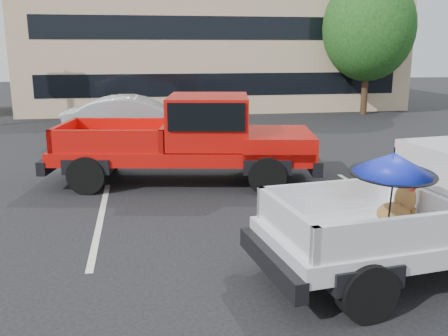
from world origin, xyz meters
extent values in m
plane|color=black|center=(0.00, 0.00, 0.00)|extent=(90.00, 90.00, 0.00)
cube|color=silver|center=(-3.00, 2.00, 0.00)|extent=(0.12, 5.00, 0.01)
cube|color=silver|center=(3.00, 2.00, 0.00)|extent=(0.12, 5.00, 0.01)
cube|color=tan|center=(2.00, 21.00, 3.00)|extent=(20.00, 8.00, 6.00)
cube|color=black|center=(2.00, 17.02, 1.50)|extent=(18.00, 0.08, 1.10)
cube|color=black|center=(2.00, 17.02, 4.20)|extent=(18.00, 0.08, 1.10)
cylinder|color=#332114|center=(9.00, 16.00, 1.36)|extent=(0.32, 0.32, 2.73)
ellipsoid|color=#124216|center=(9.00, 16.00, 4.22)|extent=(4.46, 4.46, 5.13)
cylinder|color=#332114|center=(6.00, 24.00, 1.43)|extent=(0.32, 0.32, 2.86)
ellipsoid|color=#124216|center=(6.00, 24.00, 4.42)|extent=(4.68, 4.68, 5.38)
cylinder|color=black|center=(0.49, -2.42, 0.38)|extent=(0.79, 0.37, 0.76)
cylinder|color=black|center=(0.26, -0.59, 0.38)|extent=(0.79, 0.37, 0.76)
cube|color=silver|center=(2.21, -1.27, 0.67)|extent=(5.59, 2.59, 0.28)
cube|color=black|center=(-0.52, -1.62, 0.50)|extent=(0.43, 1.97, 0.28)
cube|color=black|center=(0.77, -1.45, 0.73)|extent=(2.52, 2.12, 0.10)
cube|color=silver|center=(0.66, -0.59, 1.03)|extent=(2.29, 0.39, 0.50)
cube|color=silver|center=(0.88, -2.32, 1.03)|extent=(2.29, 0.39, 0.50)
cube|color=silver|center=(-0.32, -1.59, 1.03)|extent=(0.33, 1.84, 0.50)
cube|color=silver|center=(1.86, -1.31, 1.03)|extent=(0.33, 1.84, 0.50)
ellipsoid|color=brown|center=(1.42, -1.25, 0.94)|extent=(0.54, 0.47, 0.33)
cylinder|color=brown|center=(1.69, -1.30, 0.90)|extent=(0.07, 0.07, 0.25)
cylinder|color=brown|center=(1.67, -1.14, 0.90)|extent=(0.07, 0.07, 0.25)
ellipsoid|color=brown|center=(1.59, -1.23, 1.15)|extent=(0.35, 0.32, 0.45)
cylinder|color=red|center=(1.61, -1.23, 1.30)|extent=(0.22, 0.22, 0.04)
sphere|color=brown|center=(1.68, -1.22, 1.40)|extent=(0.24, 0.24, 0.24)
cone|color=black|center=(1.82, -1.20, 1.38)|extent=(0.18, 0.13, 0.11)
cone|color=black|center=(1.67, -1.28, 1.52)|extent=(0.08, 0.08, 0.12)
cone|color=black|center=(1.65, -1.16, 1.52)|extent=(0.08, 0.08, 0.12)
cylinder|color=brown|center=(1.23, -1.28, 0.84)|extent=(0.29, 0.05, 0.10)
cylinder|color=black|center=(1.00, -1.88, 1.31)|extent=(0.02, 0.10, 1.05)
cone|color=#1625C4|center=(1.00, -1.88, 1.85)|extent=(1.10, 1.12, 0.36)
cylinder|color=black|center=(1.00, -1.88, 2.01)|extent=(0.02, 0.02, 0.10)
cylinder|color=black|center=(1.00, -1.88, 1.72)|extent=(1.10, 1.10, 0.09)
cylinder|color=black|center=(-3.41, 3.84, 0.44)|extent=(0.92, 0.47, 0.87)
cylinder|color=black|center=(-3.03, 5.92, 0.44)|extent=(0.92, 0.47, 0.87)
cylinder|color=black|center=(0.66, 3.10, 0.44)|extent=(0.92, 0.47, 0.87)
cylinder|color=black|center=(1.04, 5.18, 0.44)|extent=(0.92, 0.47, 0.87)
cube|color=red|center=(-1.13, 4.50, 0.77)|extent=(6.49, 3.28, 0.32)
cube|color=red|center=(1.13, 4.09, 1.01)|extent=(2.09, 2.48, 0.53)
cube|color=black|center=(1.98, 3.94, 0.57)|extent=(0.63, 2.26, 0.34)
cube|color=black|center=(-4.24, 5.06, 0.57)|extent=(0.61, 2.25, 0.32)
cube|color=red|center=(-0.51, 4.39, 1.55)|extent=(2.24, 2.42, 1.21)
cube|color=black|center=(-0.51, 4.39, 1.78)|extent=(2.10, 2.50, 0.63)
cube|color=black|center=(-2.77, 4.80, 0.84)|extent=(2.98, 2.55, 0.11)
cube|color=red|center=(-2.59, 5.78, 1.18)|extent=(2.62, 0.59, 0.57)
cube|color=red|center=(-2.95, 3.81, 1.18)|extent=(2.62, 0.59, 0.57)
cube|color=red|center=(-4.01, 5.02, 1.18)|extent=(0.49, 2.10, 0.57)
cube|color=red|center=(-1.53, 4.57, 1.18)|extent=(0.49, 2.10, 0.57)
imported|color=#AEAFB5|center=(-2.22, 9.91, 0.83)|extent=(5.16, 2.19, 1.65)
camera|label=1|loc=(-2.16, -7.61, 3.29)|focal=40.00mm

